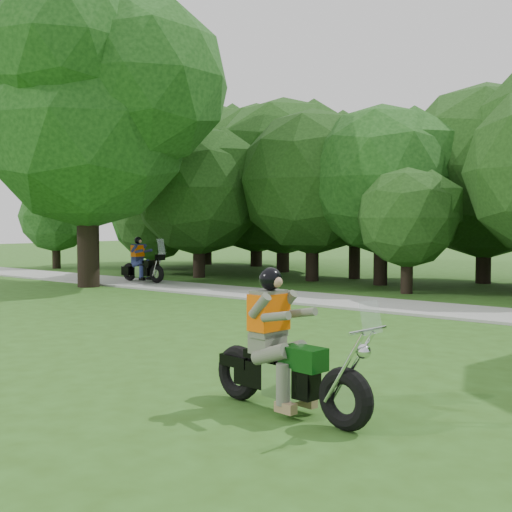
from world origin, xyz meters
The scene contains 5 objects.
ground centered at (0.00, 0.00, 0.00)m, with size 100.00×100.00×0.00m, color #2C5117.
walkway centered at (0.00, 8.00, 0.03)m, with size 60.00×2.20×0.06m, color gray.
big_tree_west centered at (-10.54, 6.85, 5.76)m, with size 8.64×6.56×9.96m.
chopper_motorcycle centered at (2.03, -0.46, 0.56)m, with size 2.14×0.67×1.53m.
touring_motorcycle centered at (-10.05, 8.23, 0.60)m, with size 1.94×0.55×1.48m.
Camera 1 is at (5.99, -5.87, 2.01)m, focal length 45.00 mm.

